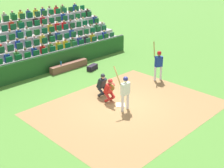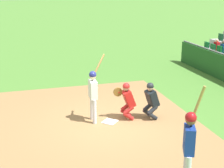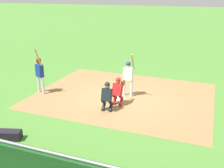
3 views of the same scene
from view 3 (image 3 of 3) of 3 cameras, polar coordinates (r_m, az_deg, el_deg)
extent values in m
plane|color=#4B8232|center=(12.69, 1.73, -3.21)|extent=(160.00, 160.00, 0.00)
cube|color=olive|center=(13.13, 2.45, -2.41)|extent=(8.53, 6.77, 0.01)
cube|color=white|center=(12.69, 1.73, -3.15)|extent=(0.62, 0.62, 0.02)
cylinder|color=silver|center=(12.98, 2.64, -0.73)|extent=(0.13, 0.13, 0.83)
cylinder|color=silver|center=(12.88, 4.21, -0.93)|extent=(0.13, 0.13, 0.83)
cube|color=silver|center=(12.70, 3.49, 2.16)|extent=(0.46, 0.22, 0.59)
sphere|color=beige|center=(12.58, 3.53, 4.08)|extent=(0.21, 0.21, 0.21)
sphere|color=navy|center=(12.56, 3.53, 4.34)|extent=(0.24, 0.24, 0.24)
cylinder|color=silver|center=(12.58, 3.71, 3.32)|extent=(0.50, 0.14, 0.14)
cylinder|color=silver|center=(12.53, 4.52, 3.23)|extent=(0.18, 0.15, 0.13)
cylinder|color=tan|center=(12.19, 4.50, 4.79)|extent=(0.06, 0.47, 0.81)
sphere|color=black|center=(12.49, 4.72, 3.28)|extent=(0.06, 0.06, 0.06)
cylinder|color=#B12220|center=(12.09, 0.54, -3.61)|extent=(0.16, 0.39, 0.34)
cylinder|color=#B12220|center=(12.01, 0.54, -2.65)|extent=(0.16, 0.39, 0.33)
cylinder|color=#B12220|center=(11.98, 1.95, -3.85)|extent=(0.16, 0.39, 0.34)
cylinder|color=#B12220|center=(11.90, 1.96, -2.88)|extent=(0.16, 0.39, 0.33)
cube|color=red|center=(11.77, 1.17, -1.21)|extent=(0.44, 0.44, 0.60)
cube|color=#B12220|center=(11.88, 1.39, -1.02)|extent=(0.39, 0.23, 0.45)
sphere|color=#A07A57|center=(11.74, 1.36, 0.62)|extent=(0.22, 0.22, 0.22)
cube|color=black|center=(11.74, 1.36, 0.62)|extent=(0.20, 0.12, 0.20)
sphere|color=#B12220|center=(11.72, 1.36, 0.90)|extent=(0.24, 0.24, 0.24)
cylinder|color=brown|center=(11.97, 2.34, 0.20)|extent=(0.08, 0.30, 0.30)
cylinder|color=red|center=(11.83, 2.17, -0.39)|extent=(0.14, 0.40, 0.22)
cylinder|color=#202329|center=(11.51, -1.80, -4.88)|extent=(0.17, 0.39, 0.34)
cylinder|color=#202329|center=(11.42, -1.81, -3.87)|extent=(0.17, 0.39, 0.33)
cylinder|color=#202329|center=(11.42, -0.26, -5.06)|extent=(0.17, 0.39, 0.34)
cylinder|color=#202329|center=(11.33, -0.27, -4.05)|extent=(0.17, 0.39, 0.33)
cube|color=black|center=(11.18, -1.14, -2.35)|extent=(0.45, 0.44, 0.60)
cube|color=#202329|center=(11.29, -0.96, -2.12)|extent=(0.40, 0.23, 0.45)
sphere|color=tan|center=(11.13, -1.02, -0.41)|extent=(0.22, 0.22, 0.22)
cube|color=black|center=(11.13, -1.02, -0.41)|extent=(0.21, 0.12, 0.20)
sphere|color=#202329|center=(11.11, -1.02, -0.12)|extent=(0.24, 0.24, 0.24)
cylinder|color=gray|center=(6.98, -16.45, -13.22)|extent=(14.40, 0.07, 0.07)
cube|color=brown|center=(8.67, -21.34, -14.73)|extent=(2.82, 0.40, 0.44)
cylinder|color=blue|center=(8.12, -18.51, -14.04)|extent=(0.07, 0.07, 0.22)
cube|color=black|center=(10.02, -21.33, -10.21)|extent=(0.91, 0.59, 0.32)
cylinder|color=silver|center=(13.90, -15.51, 0.04)|extent=(0.17, 0.17, 0.87)
cylinder|color=silver|center=(13.58, -14.66, -0.35)|extent=(0.17, 0.17, 0.87)
cube|color=navy|center=(13.52, -15.36, 2.81)|extent=(0.49, 0.38, 0.62)
sphere|color=brown|center=(13.40, -15.54, 4.69)|extent=(0.22, 0.22, 0.22)
sphere|color=#AF1319|center=(13.38, -15.56, 4.95)|extent=(0.25, 0.25, 0.25)
cylinder|color=navy|center=(13.39, -15.45, 3.94)|extent=(0.45, 0.31, 0.14)
cylinder|color=navy|center=(13.24, -15.06, 3.81)|extent=(0.17, 0.17, 0.13)
cylinder|color=tan|center=(13.03, -15.67, 5.55)|extent=(0.21, 0.28, 0.86)
sphere|color=black|center=(13.18, -15.05, 3.85)|extent=(0.06, 0.06, 0.06)
camera|label=1|loc=(21.10, 40.16, 20.48)|focal=47.84mm
camera|label=2|loc=(19.45, -24.75, 16.62)|focal=53.34mm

